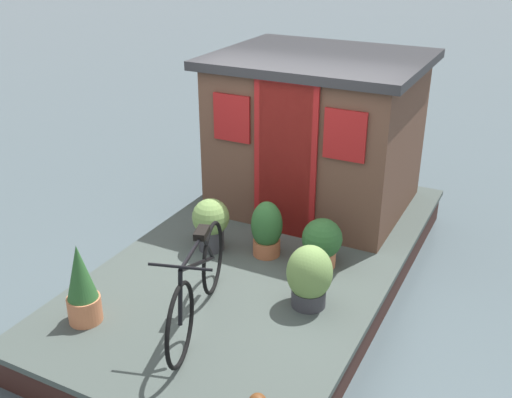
{
  "coord_description": "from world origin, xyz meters",
  "views": [
    {
      "loc": [
        -4.95,
        -2.43,
        3.55
      ],
      "look_at": [
        -0.2,
        0.0,
        1.09
      ],
      "focal_mm": 41.95,
      "sensor_mm": 36.0,
      "label": 1
    }
  ],
  "objects_px": {
    "potted_plant_mint": "(322,242)",
    "potted_plant_sage": "(81,286)",
    "houseboat_cabin": "(317,132)",
    "potted_plant_thyme": "(309,276)",
    "bicycle": "(198,284)",
    "potted_plant_ivy": "(211,222)",
    "potted_plant_geranium": "(267,229)"
  },
  "relations": [
    {
      "from": "potted_plant_ivy",
      "to": "potted_plant_geranium",
      "type": "height_order",
      "value": "potted_plant_geranium"
    },
    {
      "from": "potted_plant_ivy",
      "to": "potted_plant_sage",
      "type": "bearing_deg",
      "value": 168.4
    },
    {
      "from": "houseboat_cabin",
      "to": "potted_plant_sage",
      "type": "height_order",
      "value": "houseboat_cabin"
    },
    {
      "from": "potted_plant_ivy",
      "to": "potted_plant_mint",
      "type": "bearing_deg",
      "value": -79.48
    },
    {
      "from": "potted_plant_mint",
      "to": "potted_plant_sage",
      "type": "distance_m",
      "value": 2.34
    },
    {
      "from": "potted_plant_ivy",
      "to": "potted_plant_sage",
      "type": "height_order",
      "value": "potted_plant_sage"
    },
    {
      "from": "bicycle",
      "to": "potted_plant_geranium",
      "type": "height_order",
      "value": "bicycle"
    },
    {
      "from": "bicycle",
      "to": "houseboat_cabin",
      "type": "bearing_deg",
      "value": 0.7
    },
    {
      "from": "houseboat_cabin",
      "to": "bicycle",
      "type": "height_order",
      "value": "houseboat_cabin"
    },
    {
      "from": "potted_plant_thyme",
      "to": "bicycle",
      "type": "bearing_deg",
      "value": 131.8
    },
    {
      "from": "bicycle",
      "to": "potted_plant_mint",
      "type": "relative_size",
      "value": 3.25
    },
    {
      "from": "houseboat_cabin",
      "to": "potted_plant_ivy",
      "type": "bearing_deg",
      "value": 161.29
    },
    {
      "from": "bicycle",
      "to": "potted_plant_thyme",
      "type": "xyz_separation_m",
      "value": [
        0.67,
        -0.75,
        -0.08
      ]
    },
    {
      "from": "potted_plant_mint",
      "to": "potted_plant_sage",
      "type": "xyz_separation_m",
      "value": [
        -1.81,
        1.49,
        0.09
      ]
    },
    {
      "from": "potted_plant_thyme",
      "to": "potted_plant_mint",
      "type": "bearing_deg",
      "value": 12.31
    },
    {
      "from": "potted_plant_ivy",
      "to": "potted_plant_geranium",
      "type": "relative_size",
      "value": 0.95
    },
    {
      "from": "potted_plant_mint",
      "to": "potted_plant_geranium",
      "type": "bearing_deg",
      "value": 94.97
    },
    {
      "from": "houseboat_cabin",
      "to": "potted_plant_thyme",
      "type": "xyz_separation_m",
      "value": [
        -2.07,
        -0.78,
        -0.62
      ]
    },
    {
      "from": "potted_plant_geranium",
      "to": "houseboat_cabin",
      "type": "bearing_deg",
      "value": 1.49
    },
    {
      "from": "houseboat_cabin",
      "to": "potted_plant_ivy",
      "type": "height_order",
      "value": "houseboat_cabin"
    },
    {
      "from": "houseboat_cabin",
      "to": "potted_plant_sage",
      "type": "relative_size",
      "value": 3.13
    },
    {
      "from": "potted_plant_geranium",
      "to": "potted_plant_sage",
      "type": "distance_m",
      "value": 1.97
    },
    {
      "from": "potted_plant_ivy",
      "to": "houseboat_cabin",
      "type": "bearing_deg",
      "value": -18.71
    },
    {
      "from": "bicycle",
      "to": "potted_plant_mint",
      "type": "xyz_separation_m",
      "value": [
        1.37,
        -0.59,
        -0.11
      ]
    },
    {
      "from": "potted_plant_mint",
      "to": "potted_plant_geranium",
      "type": "xyz_separation_m",
      "value": [
        -0.05,
        0.59,
        0.02
      ]
    },
    {
      "from": "potted_plant_mint",
      "to": "potted_plant_ivy",
      "type": "bearing_deg",
      "value": 100.52
    },
    {
      "from": "potted_plant_ivy",
      "to": "potted_plant_sage",
      "type": "xyz_separation_m",
      "value": [
        -1.59,
        0.33,
        0.04
      ]
    },
    {
      "from": "potted_plant_sage",
      "to": "potted_plant_thyme",
      "type": "xyz_separation_m",
      "value": [
        1.1,
        -1.64,
        -0.05
      ]
    },
    {
      "from": "potted_plant_ivy",
      "to": "potted_plant_sage",
      "type": "distance_m",
      "value": 1.62
    },
    {
      "from": "potted_plant_ivy",
      "to": "potted_plant_thyme",
      "type": "xyz_separation_m",
      "value": [
        -0.49,
        -1.32,
        -0.02
      ]
    },
    {
      "from": "potted_plant_mint",
      "to": "potted_plant_ivy",
      "type": "relative_size",
      "value": 0.89
    },
    {
      "from": "bicycle",
      "to": "potted_plant_ivy",
      "type": "relative_size",
      "value": 2.9
    }
  ]
}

